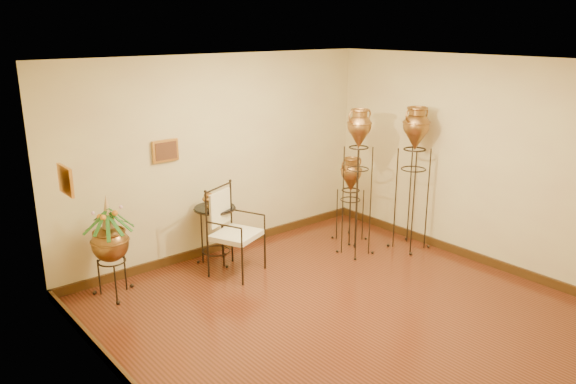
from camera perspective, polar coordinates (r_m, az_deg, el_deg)
ground at (r=6.59m, az=5.65°, el=-12.14°), size 5.00×5.00×0.00m
room_shell at (r=5.96m, az=6.03°, el=2.64°), size 5.02×5.02×2.81m
amphora_tall at (r=7.85m, az=7.07°, el=1.08°), size 0.53×0.53×2.11m
amphora_mid at (r=8.21m, az=12.57°, el=1.40°), size 0.58×0.58×2.11m
amphora_short at (r=8.50m, az=6.36°, el=-0.68°), size 0.52×0.52×1.31m
planter_urn at (r=6.99m, az=-17.66°, el=-4.61°), size 0.79×0.79×1.30m
armchair at (r=7.35m, az=-5.27°, el=-4.00°), size 0.84×0.82×1.16m
side_table at (r=7.76m, az=-7.37°, el=-4.21°), size 0.56×0.56×1.02m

